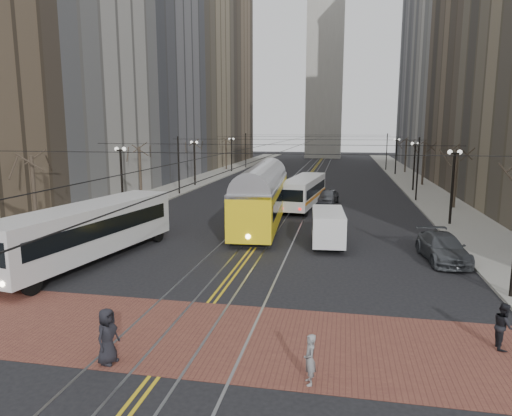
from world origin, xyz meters
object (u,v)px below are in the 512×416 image
at_px(cargo_van, 328,228).
at_px(sedan_parked, 443,248).
at_px(sedan_grey, 328,197).
at_px(clock_tower, 327,12).
at_px(pedestrian_a, 107,336).
at_px(pedestrian_b, 310,359).
at_px(transit_bus, 88,234).
at_px(streetcar, 262,202).
at_px(pedestrian_c, 504,326).
at_px(rear_bus, 304,193).

distance_m(cargo_van, sedan_parked, 6.94).
bearing_deg(sedan_grey, clock_tower, 101.12).
height_order(pedestrian_a, pedestrian_b, pedestrian_a).
bearing_deg(transit_bus, cargo_van, 34.38).
height_order(streetcar, sedan_grey, streetcar).
xyz_separation_m(cargo_van, pedestrian_b, (0.08, -16.50, -0.35)).
bearing_deg(streetcar, pedestrian_c, -61.55).
relative_size(cargo_van, pedestrian_a, 2.79).
relative_size(clock_tower, pedestrian_a, 36.07).
bearing_deg(transit_bus, rear_bus, 72.02).
xyz_separation_m(streetcar, sedan_grey, (4.71, 11.13, -1.08)).
bearing_deg(pedestrian_c, sedan_grey, 17.19).
bearing_deg(rear_bus, pedestrian_b, -78.55).
height_order(clock_tower, sedan_grey, clock_tower).
distance_m(cargo_van, pedestrian_a, 17.68).
bearing_deg(sedan_grey, streetcar, -104.84).
height_order(cargo_van, pedestrian_a, cargo_van).
xyz_separation_m(sedan_grey, pedestrian_a, (-5.77, -33.15, 0.18)).
bearing_deg(rear_bus, sedan_grey, 56.34).
relative_size(cargo_van, sedan_parked, 0.98).
distance_m(clock_tower, pedestrian_c, 111.29).
bearing_deg(rear_bus, pedestrian_c, -65.13).
xyz_separation_m(pedestrian_b, pedestrian_c, (6.33, 3.48, 0.04)).
height_order(cargo_van, pedestrian_b, cargo_van).
bearing_deg(transit_bus, pedestrian_c, -10.08).
bearing_deg(pedestrian_b, sedan_parked, 140.19).
bearing_deg(rear_bus, streetcar, -100.39).
xyz_separation_m(sedan_parked, pedestrian_b, (-6.49, -14.31, 0.02)).
relative_size(rear_bus, cargo_van, 2.16).
xyz_separation_m(transit_bus, streetcar, (7.85, 11.70, 0.22)).
bearing_deg(transit_bus, pedestrian_a, -47.46).
height_order(streetcar, pedestrian_b, streetcar).
bearing_deg(clock_tower, rear_bus, -88.68).
relative_size(cargo_van, pedestrian_b, 3.33).
distance_m(streetcar, sedan_grey, 12.14).
distance_m(pedestrian_a, pedestrian_b, 6.44).
xyz_separation_m(cargo_van, sedan_parked, (6.57, -2.19, -0.37)).
height_order(transit_bus, cargo_van, transit_bus).
height_order(sedan_grey, sedan_parked, sedan_parked).
bearing_deg(pedestrian_b, pedestrian_c, 103.40).
bearing_deg(pedestrian_a, sedan_parked, -31.64).
xyz_separation_m(cargo_van, pedestrian_a, (-6.36, -16.50, -0.20)).
distance_m(transit_bus, sedan_grey, 26.07).
height_order(sedan_grey, pedestrian_c, pedestrian_c).
height_order(clock_tower, pedestrian_a, clock_tower).
relative_size(pedestrian_a, pedestrian_b, 1.19).
height_order(sedan_parked, pedestrian_c, pedestrian_c).
bearing_deg(streetcar, sedan_parked, -36.84).
bearing_deg(pedestrian_a, sedan_grey, 0.60).
xyz_separation_m(clock_tower, cargo_van, (4.59, -92.00, -34.83)).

